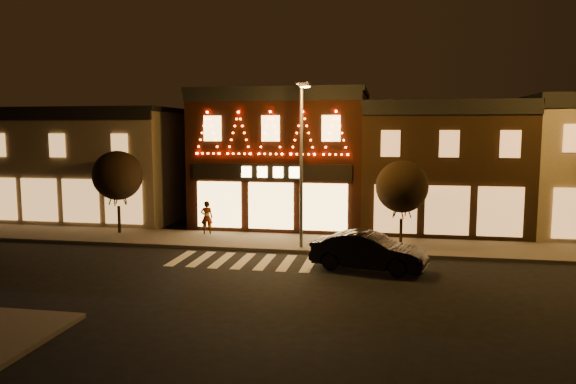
# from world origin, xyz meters

# --- Properties ---
(ground) EXTENTS (120.00, 120.00, 0.00)m
(ground) POSITION_xyz_m (0.00, 0.00, 0.00)
(ground) COLOR black
(ground) RESTS_ON ground
(sidewalk_far) EXTENTS (44.00, 4.00, 0.15)m
(sidewalk_far) POSITION_xyz_m (2.00, 8.00, 0.07)
(sidewalk_far) COLOR #47423D
(sidewalk_far) RESTS_ON ground
(building_left) EXTENTS (12.20, 8.28, 7.30)m
(building_left) POSITION_xyz_m (-13.00, 13.99, 3.66)
(building_left) COLOR #736852
(building_left) RESTS_ON ground
(building_pulp) EXTENTS (10.20, 8.34, 8.30)m
(building_pulp) POSITION_xyz_m (0.00, 13.98, 4.16)
(building_pulp) COLOR black
(building_pulp) RESTS_ON ground
(building_right_a) EXTENTS (9.20, 8.28, 7.50)m
(building_right_a) POSITION_xyz_m (9.50, 13.99, 3.76)
(building_right_a) COLOR #342112
(building_right_a) RESTS_ON ground
(streetlamp_mid) EXTENTS (0.76, 1.81, 7.94)m
(streetlamp_mid) POSITION_xyz_m (2.29, 6.43, 4.81)
(streetlamp_mid) COLOR #59595E
(streetlamp_mid) RESTS_ON sidewalk_far
(tree_left) EXTENTS (2.76, 2.76, 4.62)m
(tree_left) POSITION_xyz_m (-8.47, 8.60, 3.38)
(tree_left) COLOR black
(tree_left) RESTS_ON sidewalk_far
(tree_right) EXTENTS (2.56, 2.56, 4.28)m
(tree_right) POSITION_xyz_m (7.08, 7.67, 3.14)
(tree_right) COLOR black
(tree_right) RESTS_ON sidewalk_far
(dark_sedan) EXTENTS (5.08, 2.71, 1.59)m
(dark_sedan) POSITION_xyz_m (5.62, 3.51, 0.80)
(dark_sedan) COLOR black
(dark_sedan) RESTS_ON ground
(pedestrian) EXTENTS (0.76, 0.59, 1.84)m
(pedestrian) POSITION_xyz_m (-3.49, 9.16, 1.07)
(pedestrian) COLOR gray
(pedestrian) RESTS_ON sidewalk_far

